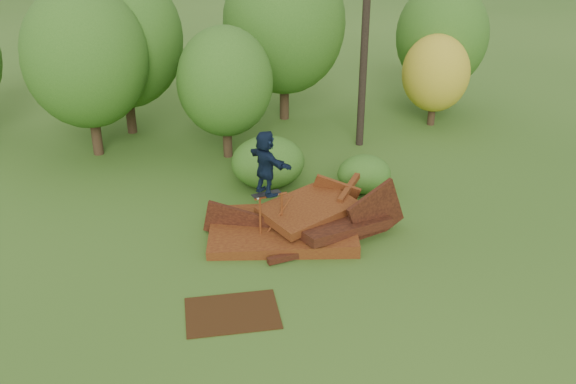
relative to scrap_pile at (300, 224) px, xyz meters
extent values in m
plane|color=#2D5116|center=(0.36, -2.39, -0.34)|extent=(240.00, 240.00, 0.00)
cube|color=#43180C|center=(-0.50, 0.01, -0.16)|extent=(4.59, 3.40, 0.69)
cube|color=black|center=(1.00, -0.29, 0.08)|extent=(3.12, 2.48, 0.53)
cube|color=#43180C|center=(0.30, 0.21, 0.36)|extent=(3.06, 2.61, 0.54)
cube|color=black|center=(2.10, -0.49, 0.31)|extent=(2.00, 0.72, 2.00)
cube|color=#43180C|center=(1.30, 1.01, 0.21)|extent=(1.51, 0.98, 1.62)
cube|color=black|center=(-1.70, 0.41, 0.01)|extent=(1.93, 1.00, 1.34)
cube|color=black|center=(-0.20, -1.19, -0.22)|extent=(2.11, 0.53, 0.17)
cube|color=#43180C|center=(1.70, 0.71, 0.61)|extent=(1.09, 1.29, 0.37)
cylinder|color=brown|center=(-1.19, -0.25, 0.38)|extent=(0.06, 0.06, 1.43)
cylinder|color=brown|center=(-0.55, -0.12, 0.38)|extent=(0.06, 0.06, 1.43)
cylinder|color=brown|center=(-0.87, -0.19, 1.10)|extent=(0.95, 0.25, 0.06)
cube|color=black|center=(-1.00, -0.21, 1.20)|extent=(0.82, 0.37, 0.03)
cylinder|color=beige|center=(-1.27, -0.35, 1.16)|extent=(0.06, 0.04, 0.06)
cylinder|color=beige|center=(-1.30, -0.18, 1.16)|extent=(0.06, 0.04, 0.06)
cylinder|color=beige|center=(-0.71, -0.24, 1.16)|extent=(0.06, 0.04, 0.06)
cylinder|color=beige|center=(-0.74, -0.07, 1.16)|extent=(0.06, 0.04, 0.06)
imported|color=black|center=(-1.00, -0.21, 2.10)|extent=(1.16, 1.73, 1.79)
cube|color=#331D0B|center=(-2.52, -3.20, -0.32)|extent=(2.29, 1.72, 0.03)
cylinder|color=black|center=(-5.62, 7.69, 0.66)|extent=(0.37, 0.37, 2.00)
ellipsoid|color=#224913|center=(-5.62, 7.69, 3.29)|extent=(4.34, 4.34, 5.00)
cylinder|color=black|center=(-4.32, 9.70, 0.68)|extent=(0.37, 0.37, 2.03)
ellipsoid|color=#224913|center=(-4.32, 9.70, 3.42)|extent=(4.60, 4.60, 5.29)
cylinder|color=black|center=(-1.01, 6.28, 0.44)|extent=(0.33, 0.33, 1.55)
ellipsoid|color=#224913|center=(-1.01, 6.28, 2.48)|extent=(3.38, 3.38, 3.88)
cylinder|color=black|center=(2.02, 9.79, 0.74)|extent=(0.38, 0.38, 2.15)
ellipsoid|color=#224913|center=(2.02, 9.79, 3.66)|extent=(4.92, 4.92, 5.66)
cylinder|color=black|center=(7.72, 7.53, 0.25)|extent=(0.30, 0.30, 1.17)
ellipsoid|color=#A58C19|center=(7.72, 7.53, 1.85)|extent=(2.71, 2.71, 3.12)
cylinder|color=black|center=(8.80, 9.38, 0.55)|extent=(0.35, 0.35, 1.77)
ellipsoid|color=#224913|center=(8.80, 9.38, 2.89)|extent=(3.89, 3.89, 4.47)
ellipsoid|color=#224913|center=(-0.13, 3.46, 0.50)|extent=(2.41, 2.23, 1.67)
ellipsoid|color=#224913|center=(2.77, 2.22, 0.28)|extent=(1.74, 1.59, 1.23)
cylinder|color=black|center=(4.08, 6.17, 4.47)|extent=(0.28, 0.28, 9.61)
camera|label=1|loc=(-4.30, -15.39, 8.80)|focal=40.00mm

